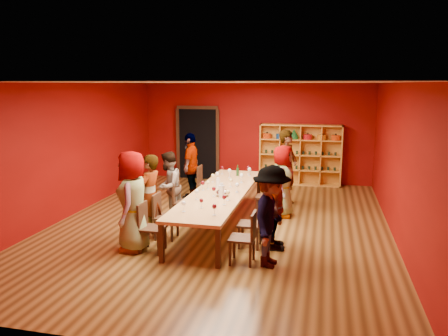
{
  "coord_description": "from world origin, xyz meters",
  "views": [
    {
      "loc": [
        2.12,
        -8.69,
        2.97
      ],
      "look_at": [
        -0.04,
        0.49,
        1.15
      ],
      "focal_mm": 35.0,
      "sensor_mm": 36.0,
      "label": 1
    }
  ],
  "objects_px": {
    "tasting_table": "(220,193)",
    "shelving_unit": "(300,152)",
    "person_left_1": "(150,196)",
    "chair_person_right_0": "(247,235)",
    "person_right_0": "(271,217)",
    "wine_bottle": "(238,172)",
    "person_right_4": "(287,168)",
    "person_left_2": "(168,186)",
    "chair_person_left_1": "(162,214)",
    "person_right_1": "(275,208)",
    "chair_person_left_0": "(148,224)",
    "person_left_0": "(133,201)",
    "spittoon_bowl": "(222,193)",
    "person_left_4": "(191,166)",
    "chair_person_right_3": "(269,194)",
    "chair_person_left_4": "(204,181)",
    "person_right_3": "(282,181)",
    "chair_person_left_2": "(181,199)",
    "chair_person_right_4": "(274,184)",
    "chair_person_right_1": "(254,221)"
  },
  "relations": [
    {
      "from": "wine_bottle",
      "to": "chair_person_left_4",
      "type": "bearing_deg",
      "value": 161.2
    },
    {
      "from": "person_right_0",
      "to": "person_right_4",
      "type": "distance_m",
      "value": 3.84
    },
    {
      "from": "chair_person_left_4",
      "to": "person_right_1",
      "type": "bearing_deg",
      "value": -54.03
    },
    {
      "from": "person_right_3",
      "to": "person_left_4",
      "type": "bearing_deg",
      "value": 71.23
    },
    {
      "from": "chair_person_right_0",
      "to": "chair_person_right_3",
      "type": "bearing_deg",
      "value": 90.0
    },
    {
      "from": "person_left_2",
      "to": "spittoon_bowl",
      "type": "xyz_separation_m",
      "value": [
        1.33,
        -0.47,
        0.05
      ]
    },
    {
      "from": "shelving_unit",
      "to": "person_right_3",
      "type": "height_order",
      "value": "shelving_unit"
    },
    {
      "from": "chair_person_right_0",
      "to": "chair_person_left_0",
      "type": "bearing_deg",
      "value": 175.53
    },
    {
      "from": "person_left_4",
      "to": "chair_person_right_4",
      "type": "relative_size",
      "value": 1.95
    },
    {
      "from": "person_right_0",
      "to": "wine_bottle",
      "type": "distance_m",
      "value": 3.68
    },
    {
      "from": "tasting_table",
      "to": "spittoon_bowl",
      "type": "distance_m",
      "value": 0.44
    },
    {
      "from": "chair_person_left_4",
      "to": "person_right_1",
      "type": "distance_m",
      "value": 3.74
    },
    {
      "from": "person_right_4",
      "to": "chair_person_left_1",
      "type": "bearing_deg",
      "value": 163.09
    },
    {
      "from": "person_left_4",
      "to": "chair_person_right_0",
      "type": "relative_size",
      "value": 1.95
    },
    {
      "from": "person_left_4",
      "to": "chair_person_right_3",
      "type": "bearing_deg",
      "value": 63.55
    },
    {
      "from": "person_left_0",
      "to": "spittoon_bowl",
      "type": "relative_size",
      "value": 6.74
    },
    {
      "from": "person_right_1",
      "to": "wine_bottle",
      "type": "bearing_deg",
      "value": 15.46
    },
    {
      "from": "person_right_1",
      "to": "chair_person_right_3",
      "type": "bearing_deg",
      "value": 1.13
    },
    {
      "from": "person_right_1",
      "to": "spittoon_bowl",
      "type": "bearing_deg",
      "value": 49.23
    },
    {
      "from": "chair_person_left_1",
      "to": "person_right_1",
      "type": "height_order",
      "value": "person_right_1"
    },
    {
      "from": "chair_person_left_0",
      "to": "person_left_0",
      "type": "height_order",
      "value": "person_left_0"
    },
    {
      "from": "chair_person_right_1",
      "to": "person_left_2",
      "type": "bearing_deg",
      "value": 150.82
    },
    {
      "from": "chair_person_left_4",
      "to": "person_right_0",
      "type": "height_order",
      "value": "person_right_0"
    },
    {
      "from": "chair_person_left_0",
      "to": "person_left_2",
      "type": "relative_size",
      "value": 0.58
    },
    {
      "from": "chair_person_left_4",
      "to": "person_right_0",
      "type": "relative_size",
      "value": 0.53
    },
    {
      "from": "tasting_table",
      "to": "chair_person_left_0",
      "type": "distance_m",
      "value": 1.96
    },
    {
      "from": "spittoon_bowl",
      "to": "tasting_table",
      "type": "bearing_deg",
      "value": 109.42
    },
    {
      "from": "chair_person_left_1",
      "to": "chair_person_right_0",
      "type": "distance_m",
      "value": 2.0
    },
    {
      "from": "tasting_table",
      "to": "chair_person_right_0",
      "type": "height_order",
      "value": "chair_person_right_0"
    },
    {
      "from": "wine_bottle",
      "to": "person_right_1",
      "type": "bearing_deg",
      "value": -65.37
    },
    {
      "from": "person_left_1",
      "to": "person_right_1",
      "type": "xyz_separation_m",
      "value": [
        2.44,
        -0.06,
        -0.05
      ]
    },
    {
      "from": "shelving_unit",
      "to": "chair_person_left_0",
      "type": "relative_size",
      "value": 2.7
    },
    {
      "from": "spittoon_bowl",
      "to": "person_left_2",
      "type": "bearing_deg",
      "value": 160.51
    },
    {
      "from": "tasting_table",
      "to": "person_left_0",
      "type": "relative_size",
      "value": 2.48
    },
    {
      "from": "shelving_unit",
      "to": "chair_person_right_0",
      "type": "bearing_deg",
      "value": -94.5
    },
    {
      "from": "tasting_table",
      "to": "chair_person_left_2",
      "type": "bearing_deg",
      "value": 175.32
    },
    {
      "from": "person_right_3",
      "to": "spittoon_bowl",
      "type": "bearing_deg",
      "value": 144.3
    },
    {
      "from": "person_right_1",
      "to": "chair_person_left_4",
      "type": "bearing_deg",
      "value": 26.8
    },
    {
      "from": "person_left_1",
      "to": "chair_person_right_0",
      "type": "xyz_separation_m",
      "value": [
        2.07,
        -0.83,
        -0.33
      ]
    },
    {
      "from": "tasting_table",
      "to": "chair_person_left_0",
      "type": "bearing_deg",
      "value": -117.86
    },
    {
      "from": "chair_person_left_4",
      "to": "chair_person_left_0",
      "type": "bearing_deg",
      "value": -90.0
    },
    {
      "from": "chair_person_right_1",
      "to": "person_right_3",
      "type": "relative_size",
      "value": 0.55
    },
    {
      "from": "person_left_1",
      "to": "chair_person_right_1",
      "type": "distance_m",
      "value": 2.1
    },
    {
      "from": "chair_person_right_4",
      "to": "chair_person_right_1",
      "type": "bearing_deg",
      "value": -90.0
    },
    {
      "from": "tasting_table",
      "to": "shelving_unit",
      "type": "bearing_deg",
      "value": 72.08
    },
    {
      "from": "chair_person_left_4",
      "to": "chair_person_left_1",
      "type": "bearing_deg",
      "value": -90.0
    },
    {
      "from": "chair_person_left_2",
      "to": "person_left_2",
      "type": "bearing_deg",
      "value": 180.0
    },
    {
      "from": "chair_person_left_4",
      "to": "chair_person_right_3",
      "type": "bearing_deg",
      "value": -28.13
    },
    {
      "from": "chair_person_right_0",
      "to": "person_right_4",
      "type": "xyz_separation_m",
      "value": [
        0.31,
        3.84,
        0.44
      ]
    },
    {
      "from": "person_right_4",
      "to": "person_left_2",
      "type": "bearing_deg",
      "value": 146.59
    }
  ]
}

